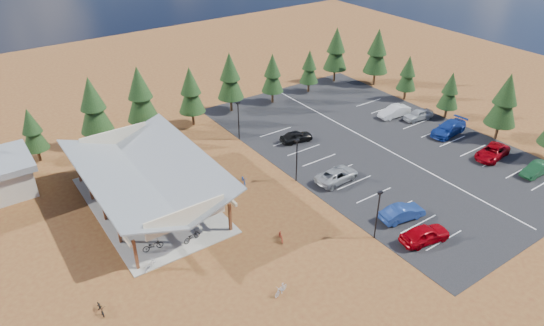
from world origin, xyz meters
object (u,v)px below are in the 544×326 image
object	(u,v)px
bike_0	(153,245)
bike_4	(192,237)
bike_9	(150,265)
bike_11	(281,236)
car_2	(337,175)
car_6	(492,152)
car_8	(418,114)
lamp_post_1	(297,157)
bike_13	(281,289)
lamp_post_0	(378,212)
car_0	(425,234)
trash_bin_0	(203,191)
car_1	(402,213)
bike_2	(133,196)
bike_7	(148,170)
trash_bin_1	(222,186)
bike_6	(146,181)
car_4	(296,136)
car_9	(394,111)
bike_16	(206,191)
car_7	(449,128)
bike_1	(134,225)
bike_pavilion	(145,173)
bike_14	(244,180)
lamp_post_2	(238,118)
bike_3	(112,171)
car_5	(536,169)
bike_8	(101,308)

from	to	relation	value
bike_0	bike_4	bearing A→B (deg)	-98.37
bike_9	bike_11	world-z (taller)	bike_9
car_2	car_6	xyz separation A→B (m)	(18.60, -6.69, -0.00)
car_2	car_8	xyz separation A→B (m)	(19.71, 5.50, 0.01)
lamp_post_1	bike_13	bearing A→B (deg)	-131.46
lamp_post_0	car_2	bearing A→B (deg)	68.77
car_0	car_6	distance (m)	19.73
lamp_post_1	bike_11	distance (m)	10.63
trash_bin_0	car_1	size ratio (longest dim) A/B	0.19
bike_2	bike_7	bearing A→B (deg)	-48.51
lamp_post_0	car_1	bearing A→B (deg)	6.89
car_1	car_2	size ratio (longest dim) A/B	0.89
bike_13	car_6	size ratio (longest dim) A/B	0.30
bike_11	car_8	xyz separation A→B (m)	(30.69, 10.20, 0.33)
trash_bin_1	bike_6	xyz separation A→B (m)	(-6.37, 5.55, 0.08)
car_4	car_9	world-z (taller)	car_9
bike_16	car_7	xyz separation A→B (m)	(32.50, -5.76, 0.47)
bike_1	bike_pavilion	bearing A→B (deg)	-44.84
bike_pavilion	bike_6	distance (m)	5.00
bike_6	bike_pavilion	bearing A→B (deg)	168.88
trash_bin_0	car_4	distance (m)	15.83
bike_14	lamp_post_2	bearing A→B (deg)	79.58
lamp_post_0	bike_11	xyz separation A→B (m)	(-7.32, 4.71, -2.52)
trash_bin_1	car_7	bearing A→B (deg)	-10.00
bike_2	car_4	size ratio (longest dim) A/B	0.43
trash_bin_0	bike_2	xyz separation A→B (m)	(-6.43, 3.24, 0.12)
bike_pavilion	bike_4	size ratio (longest dim) A/B	10.75
bike_7	car_8	world-z (taller)	car_8
trash_bin_0	bike_6	distance (m)	6.77
bike_3	car_5	distance (m)	47.56
bike_7	car_9	size ratio (longest dim) A/B	0.33
bike_4	car_7	bearing A→B (deg)	-101.86
lamp_post_0	bike_16	world-z (taller)	lamp_post_0
bike_3	bike_9	size ratio (longest dim) A/B	1.17
trash_bin_0	car_5	size ratio (longest dim) A/B	0.21
bike_8	car_9	size ratio (longest dim) A/B	0.34
car_1	car_4	distance (m)	18.87
car_0	car_9	bearing A→B (deg)	-30.97
lamp_post_0	car_6	distance (m)	22.53
car_1	car_4	world-z (taller)	car_1
car_5	bike_9	bearing A→B (deg)	-103.39
bike_14	bike_16	size ratio (longest dim) A/B	1.02
trash_bin_1	bike_3	distance (m)	12.86
bike_9	car_9	distance (m)	41.16
trash_bin_1	car_1	size ratio (longest dim) A/B	0.19
bike_9	car_2	size ratio (longest dim) A/B	0.30
bike_7	bike_9	distance (m)	15.65
lamp_post_1	car_5	world-z (taller)	lamp_post_1
bike_0	car_5	xyz separation A→B (m)	(40.48, -12.47, 0.14)
lamp_post_0	bike_2	bearing A→B (deg)	130.93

